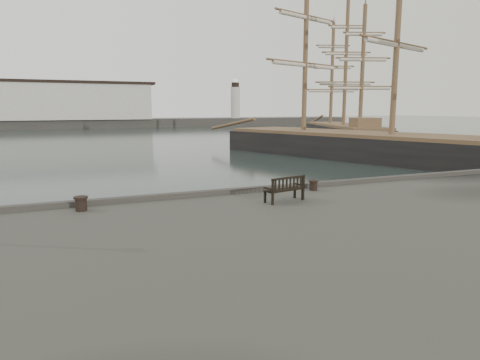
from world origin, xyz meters
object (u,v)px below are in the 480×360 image
object	(u,v)px
tall_ship_far	(343,136)
bench	(285,194)
bollard_left	(81,204)
bollard_right	(313,185)
tall_ship_main	(390,153)

from	to	relation	value
tall_ship_far	bench	bearing A→B (deg)	-109.22
bench	bollard_left	size ratio (longest dim) A/B	3.40
bench	tall_ship_far	xyz separation A→B (m)	(29.83, 37.60, -1.12)
bollard_left	bollard_right	world-z (taller)	bollard_left
bollard_right	tall_ship_main	bearing A→B (deg)	41.40
tall_ship_main	tall_ship_far	xyz separation A→B (m)	(9.93, 20.47, 0.02)
bench	tall_ship_far	bearing A→B (deg)	39.27
tall_ship_main	tall_ship_far	world-z (taller)	tall_ship_main
bollard_left	tall_ship_main	size ratio (longest dim) A/B	0.01
bollard_left	tall_ship_far	distance (m)	51.27
bollard_right	tall_ship_main	world-z (taller)	tall_ship_main
bollard_left	bollard_right	distance (m)	8.19
bench	tall_ship_main	world-z (taller)	tall_ship_main
tall_ship_far	tall_ship_main	bearing A→B (deg)	-96.67
bench	tall_ship_main	size ratio (longest dim) A/B	0.04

